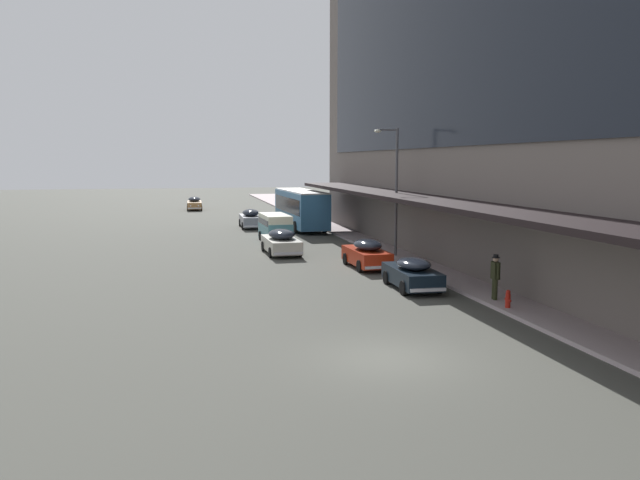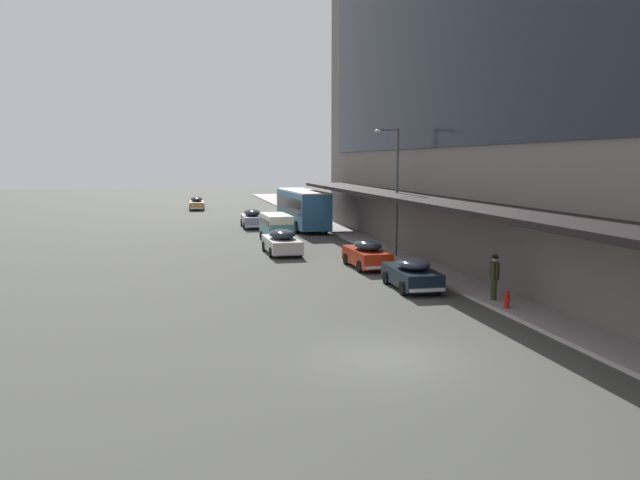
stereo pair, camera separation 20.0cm
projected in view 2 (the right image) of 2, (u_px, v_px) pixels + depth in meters
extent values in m
plane|color=#494A43|center=(385.00, 358.00, 18.29)|extent=(240.00, 240.00, 0.00)
cube|color=black|center=(585.00, 226.00, 19.19)|extent=(3.20, 72.00, 0.24)
cube|color=teal|center=(302.00, 208.00, 52.99)|extent=(2.76, 10.70, 2.83)
cube|color=black|center=(302.00, 204.00, 52.95)|extent=(2.77, 9.85, 1.25)
cube|color=silver|center=(302.00, 191.00, 52.80)|extent=(2.66, 10.70, 0.12)
cube|color=black|center=(289.00, 192.00, 57.99)|extent=(1.21, 0.10, 0.36)
cylinder|color=black|center=(280.00, 220.00, 56.32)|extent=(0.28, 1.01, 1.00)
cylinder|color=black|center=(306.00, 219.00, 56.92)|extent=(0.28, 1.01, 1.00)
cylinder|color=black|center=(297.00, 227.00, 49.69)|extent=(0.28, 1.01, 1.00)
cylinder|color=black|center=(326.00, 227.00, 50.28)|extent=(0.28, 1.01, 1.00)
cylinder|color=black|center=(290.00, 224.00, 52.08)|extent=(0.28, 1.01, 1.00)
cylinder|color=black|center=(318.00, 224.00, 52.68)|extent=(0.28, 1.01, 1.00)
cube|color=black|center=(411.00, 276.00, 28.13)|extent=(1.78, 4.06, 0.74)
ellipsoid|color=#1E232D|center=(413.00, 264.00, 27.86)|extent=(1.52, 2.25, 0.51)
cube|color=silver|center=(397.00, 273.00, 30.16)|extent=(1.58, 0.17, 0.14)
cube|color=silver|center=(427.00, 290.00, 26.15)|extent=(1.58, 0.17, 0.14)
sphere|color=silver|center=(388.00, 268.00, 30.01)|extent=(0.18, 0.18, 0.18)
sphere|color=silver|center=(406.00, 267.00, 30.18)|extent=(0.18, 0.18, 0.18)
cylinder|color=black|center=(386.00, 278.00, 29.22)|extent=(0.16, 0.64, 0.64)
cylinder|color=black|center=(419.00, 276.00, 29.53)|extent=(0.16, 0.64, 0.64)
cylinder|color=black|center=(402.00, 288.00, 26.80)|extent=(0.16, 0.64, 0.64)
cylinder|color=black|center=(439.00, 287.00, 27.10)|extent=(0.16, 0.64, 0.64)
cube|color=beige|center=(282.00, 244.00, 38.80)|extent=(1.92, 4.69, 0.77)
ellipsoid|color=#1E232D|center=(282.00, 234.00, 38.49)|extent=(1.66, 2.59, 0.61)
cube|color=silver|center=(275.00, 243.00, 41.12)|extent=(1.74, 0.15, 0.14)
cube|color=silver|center=(289.00, 253.00, 36.54)|extent=(1.74, 0.15, 0.14)
sphere|color=silver|center=(268.00, 239.00, 40.94)|extent=(0.18, 0.18, 0.18)
sphere|color=silver|center=(283.00, 239.00, 41.17)|extent=(0.18, 0.18, 0.18)
cylinder|color=black|center=(264.00, 246.00, 40.01)|extent=(0.15, 0.64, 0.64)
cylinder|color=black|center=(292.00, 245.00, 40.44)|extent=(0.15, 0.64, 0.64)
cylinder|color=black|center=(271.00, 253.00, 37.23)|extent=(0.15, 0.64, 0.64)
cylinder|color=black|center=(301.00, 252.00, 37.66)|extent=(0.15, 0.64, 0.64)
cube|color=#A07040|center=(197.00, 205.00, 74.03)|extent=(1.73, 4.77, 0.76)
ellipsoid|color=#1E232D|center=(197.00, 199.00, 74.18)|extent=(1.48, 2.64, 0.60)
cube|color=silver|center=(197.00, 208.00, 71.70)|extent=(1.54, 0.16, 0.14)
cube|color=silver|center=(197.00, 205.00, 76.41)|extent=(1.54, 0.16, 0.14)
sphere|color=silver|center=(201.00, 206.00, 71.78)|extent=(0.18, 0.18, 0.18)
sphere|color=silver|center=(193.00, 206.00, 71.61)|extent=(0.18, 0.18, 0.18)
cylinder|color=black|center=(204.00, 208.00, 72.79)|extent=(0.16, 0.64, 0.64)
cylinder|color=black|center=(190.00, 208.00, 72.48)|extent=(0.16, 0.64, 0.64)
cylinder|color=black|center=(204.00, 206.00, 75.65)|extent=(0.16, 0.64, 0.64)
cylinder|color=black|center=(190.00, 206.00, 75.34)|extent=(0.16, 0.64, 0.64)
cube|color=#B4270F|center=(366.00, 257.00, 33.73)|extent=(1.71, 4.15, 0.79)
ellipsoid|color=#1E232D|center=(368.00, 245.00, 33.45)|extent=(1.47, 2.29, 0.59)
cube|color=silver|center=(355.00, 255.00, 35.79)|extent=(1.54, 0.15, 0.14)
cube|color=silver|center=(379.00, 267.00, 31.73)|extent=(1.54, 0.15, 0.14)
sphere|color=silver|center=(348.00, 251.00, 35.62)|extent=(0.18, 0.18, 0.18)
sphere|color=silver|center=(363.00, 250.00, 35.83)|extent=(0.18, 0.18, 0.18)
cylinder|color=black|center=(346.00, 259.00, 34.80)|extent=(0.15, 0.64, 0.64)
cylinder|color=black|center=(373.00, 258.00, 35.19)|extent=(0.15, 0.64, 0.64)
cylinder|color=black|center=(359.00, 266.00, 32.35)|extent=(0.15, 0.64, 0.64)
cylinder|color=black|center=(389.00, 265.00, 32.73)|extent=(0.15, 0.64, 0.64)
cube|color=gray|center=(252.00, 220.00, 54.11)|extent=(1.68, 4.66, 0.84)
ellipsoid|color=#1E232D|center=(252.00, 213.00, 53.80)|extent=(1.46, 2.57, 0.61)
cube|color=silver|center=(250.00, 221.00, 56.44)|extent=(1.54, 0.14, 0.14)
cube|color=silver|center=(255.00, 226.00, 51.84)|extent=(1.54, 0.14, 0.14)
sphere|color=silver|center=(245.00, 217.00, 56.28)|extent=(0.18, 0.18, 0.18)
sphere|color=silver|center=(255.00, 217.00, 56.46)|extent=(0.18, 0.18, 0.18)
cylinder|color=black|center=(242.00, 223.00, 55.38)|extent=(0.15, 0.64, 0.64)
cylinder|color=black|center=(260.00, 222.00, 55.71)|extent=(0.15, 0.64, 0.64)
cylinder|color=black|center=(244.00, 226.00, 52.59)|extent=(0.15, 0.64, 0.64)
cylinder|color=black|center=(263.00, 225.00, 52.92)|extent=(0.15, 0.64, 0.64)
cube|color=teal|center=(276.00, 231.00, 44.79)|extent=(1.91, 4.36, 1.29)
cube|color=#E7E9C7|center=(276.00, 220.00, 44.69)|extent=(1.88, 4.28, 0.83)
cube|color=black|center=(276.00, 221.00, 44.70)|extent=(1.94, 3.94, 0.41)
ellipsoid|color=teal|center=(271.00, 226.00, 46.79)|extent=(1.63, 0.66, 1.11)
cylinder|color=black|center=(261.00, 235.00, 45.82)|extent=(0.18, 0.65, 0.64)
cylinder|color=black|center=(285.00, 235.00, 46.26)|extent=(0.18, 0.65, 0.64)
cylinder|color=black|center=(267.00, 240.00, 43.43)|extent=(0.18, 0.65, 0.64)
cylinder|color=black|center=(292.00, 239.00, 43.87)|extent=(0.18, 0.65, 0.64)
cylinder|color=#282B17|center=(495.00, 290.00, 25.18)|extent=(0.16, 0.16, 0.85)
cylinder|color=#282B17|center=(493.00, 289.00, 25.33)|extent=(0.16, 0.16, 0.85)
cube|color=#282B17|center=(495.00, 271.00, 25.16)|extent=(0.26, 0.41, 0.70)
cylinder|color=#282B17|center=(497.00, 271.00, 24.90)|extent=(0.10, 0.10, 0.63)
cylinder|color=#282B17|center=(492.00, 269.00, 25.41)|extent=(0.10, 0.10, 0.63)
sphere|color=tan|center=(495.00, 260.00, 25.10)|extent=(0.22, 0.22, 0.22)
cylinder|color=black|center=(495.00, 258.00, 25.09)|extent=(0.33, 0.33, 0.02)
cylinder|color=black|center=(495.00, 256.00, 25.08)|extent=(0.21, 0.21, 0.12)
cylinder|color=#4C4C51|center=(397.00, 193.00, 36.76)|extent=(0.16, 0.16, 7.51)
cylinder|color=#4C4C51|center=(388.00, 130.00, 36.18)|extent=(1.20, 0.10, 0.10)
ellipsoid|color=silver|center=(378.00, 131.00, 36.06)|extent=(0.44, 0.28, 0.20)
cylinder|color=red|center=(507.00, 301.00, 23.88)|extent=(0.20, 0.20, 0.55)
sphere|color=red|center=(507.00, 292.00, 23.84)|extent=(0.18, 0.18, 0.18)
cylinder|color=red|center=(505.00, 299.00, 24.03)|extent=(0.08, 0.10, 0.08)
cylinder|color=red|center=(509.00, 301.00, 23.74)|extent=(0.08, 0.10, 0.08)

